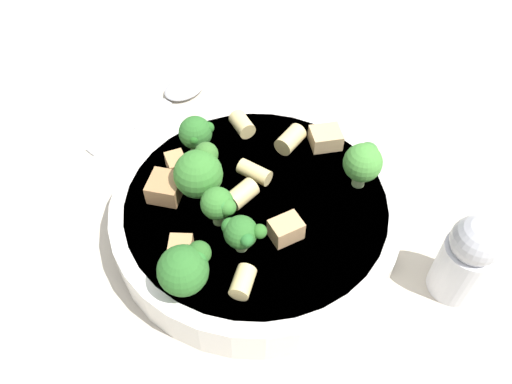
% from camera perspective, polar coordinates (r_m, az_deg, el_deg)
% --- Properties ---
extents(ground_plane, '(2.00, 2.00, 0.00)m').
position_cam_1_polar(ground_plane, '(0.43, 0.00, -3.97)').
color(ground_plane, '#BCB29E').
extents(pasta_bowl, '(0.23, 0.23, 0.04)m').
position_cam_1_polar(pasta_bowl, '(0.41, 0.00, -2.24)').
color(pasta_bowl, silver).
rests_on(pasta_bowl, ground_plane).
extents(broccoli_floret_0, '(0.03, 0.03, 0.03)m').
position_cam_1_polar(broccoli_floret_0, '(0.36, -1.76, -4.65)').
color(broccoli_floret_0, '#9EC175').
rests_on(broccoli_floret_0, pasta_bowl).
extents(broccoli_floret_1, '(0.04, 0.04, 0.04)m').
position_cam_1_polar(broccoli_floret_1, '(0.34, -8.09, -8.63)').
color(broccoli_floret_1, '#93B766').
rests_on(broccoli_floret_1, pasta_bowl).
extents(broccoli_floret_2, '(0.03, 0.03, 0.03)m').
position_cam_1_polar(broccoli_floret_2, '(0.43, -6.88, 6.68)').
color(broccoli_floret_2, '#9EC175').
rests_on(broccoli_floret_2, pasta_bowl).
extents(broccoli_floret_3, '(0.03, 0.03, 0.04)m').
position_cam_1_polar(broccoli_floret_3, '(0.37, -4.29, -1.45)').
color(broccoli_floret_3, '#84AD60').
rests_on(broccoli_floret_3, pasta_bowl).
extents(broccoli_floret_4, '(0.03, 0.03, 0.04)m').
position_cam_1_polar(broccoli_floret_4, '(0.40, 12.12, 3.46)').
color(broccoli_floret_4, '#9EC175').
rests_on(broccoli_floret_4, pasta_bowl).
extents(broccoli_floret_5, '(0.04, 0.04, 0.04)m').
position_cam_1_polar(broccoli_floret_5, '(0.39, -6.52, 2.21)').
color(broccoli_floret_5, '#93B766').
rests_on(broccoli_floret_5, pasta_bowl).
extents(rigatoni_0, '(0.03, 0.03, 0.02)m').
position_cam_1_polar(rigatoni_0, '(0.39, -1.61, -0.62)').
color(rigatoni_0, '#E0C67F').
rests_on(rigatoni_0, pasta_bowl).
extents(rigatoni_1, '(0.02, 0.03, 0.02)m').
position_cam_1_polar(rigatoni_1, '(0.45, -1.60, 7.77)').
color(rigatoni_1, '#E0C67F').
rests_on(rigatoni_1, pasta_bowl).
extents(rigatoni_2, '(0.03, 0.03, 0.01)m').
position_cam_1_polar(rigatoni_2, '(0.41, -0.77, 2.25)').
color(rigatoni_2, '#E0C67F').
rests_on(rigatoni_2, pasta_bowl).
extents(rigatoni_3, '(0.03, 0.03, 0.02)m').
position_cam_1_polar(rigatoni_3, '(0.44, 3.95, 6.02)').
color(rigatoni_3, '#E0C67F').
rests_on(rigatoni_3, pasta_bowl).
extents(rigatoni_4, '(0.02, 0.03, 0.01)m').
position_cam_1_polar(rigatoni_4, '(0.35, -1.51, -10.23)').
color(rigatoni_4, '#E0C67F').
rests_on(rigatoni_4, pasta_bowl).
extents(chicken_chunk_0, '(0.02, 0.02, 0.01)m').
position_cam_1_polar(chicken_chunk_0, '(0.37, -8.61, -6.34)').
color(chicken_chunk_0, tan).
rests_on(chicken_chunk_0, pasta_bowl).
extents(chicken_chunk_1, '(0.03, 0.03, 0.01)m').
position_cam_1_polar(chicken_chunk_1, '(0.44, 7.96, 6.14)').
color(chicken_chunk_1, tan).
rests_on(chicken_chunk_1, pasta_bowl).
extents(chicken_chunk_2, '(0.03, 0.03, 0.02)m').
position_cam_1_polar(chicken_chunk_2, '(0.40, -10.30, 0.51)').
color(chicken_chunk_2, '#A87A4C').
rests_on(chicken_chunk_2, pasta_bowl).
extents(chicken_chunk_3, '(0.03, 0.03, 0.02)m').
position_cam_1_polar(chicken_chunk_3, '(0.37, 3.44, -4.28)').
color(chicken_chunk_3, tan).
rests_on(chicken_chunk_3, pasta_bowl).
extents(chicken_chunk_4, '(0.02, 0.02, 0.02)m').
position_cam_1_polar(chicken_chunk_4, '(0.42, -9.06, 3.15)').
color(chicken_chunk_4, tan).
rests_on(chicken_chunk_4, pasta_bowl).
extents(pepper_shaker, '(0.04, 0.04, 0.08)m').
position_cam_1_polar(pepper_shaker, '(0.39, 22.95, -6.96)').
color(pepper_shaker, silver).
rests_on(pepper_shaker, ground_plane).
extents(spoon, '(0.12, 0.12, 0.01)m').
position_cam_1_polar(spoon, '(0.55, -9.69, 10.63)').
color(spoon, '#B2B2B7').
rests_on(spoon, ground_plane).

